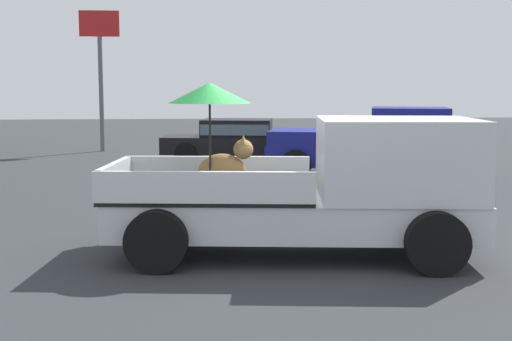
# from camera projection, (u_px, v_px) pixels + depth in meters

# --- Properties ---
(ground_plane) EXTENTS (80.00, 80.00, 0.00)m
(ground_plane) POSITION_uv_depth(u_px,v_px,m) (294.00, 254.00, 9.44)
(ground_plane) COLOR #2D3033
(pickup_truck_main) EXTENTS (5.24, 2.76, 2.39)m
(pickup_truck_main) POSITION_uv_depth(u_px,v_px,m) (326.00, 186.00, 9.31)
(pickup_truck_main) COLOR black
(pickup_truck_main) RESTS_ON ground
(pickup_truck_red) EXTENTS (5.11, 3.15, 1.80)m
(pickup_truck_red) POSITION_uv_depth(u_px,v_px,m) (370.00, 143.00, 17.42)
(pickup_truck_red) COLOR black
(pickup_truck_red) RESTS_ON ground
(parked_sedan_near) EXTENTS (4.53, 2.51, 1.33)m
(parked_sedan_near) POSITION_uv_depth(u_px,v_px,m) (235.00, 138.00, 20.79)
(parked_sedan_near) COLOR black
(parked_sedan_near) RESTS_ON ground
(motel_sign) EXTENTS (1.40, 0.16, 4.99)m
(motel_sign) POSITION_uv_depth(u_px,v_px,m) (100.00, 53.00, 24.00)
(motel_sign) COLOR #59595B
(motel_sign) RESTS_ON ground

